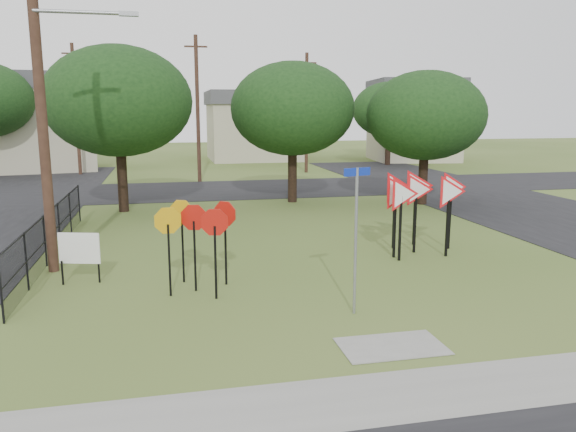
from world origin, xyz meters
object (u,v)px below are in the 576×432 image
(street_name_sign, at_px, (356,232))
(info_board, at_px, (79,250))
(yield_sign_cluster, at_px, (418,194))
(stop_sign_cluster, at_px, (197,226))

(street_name_sign, relative_size, info_board, 2.40)
(street_name_sign, relative_size, yield_sign_cluster, 0.98)
(stop_sign_cluster, xyz_separation_m, yield_sign_cluster, (7.01, 2.38, 0.24))
(yield_sign_cluster, distance_m, info_board, 10.10)
(info_board, bearing_deg, street_name_sign, -30.04)
(stop_sign_cluster, xyz_separation_m, info_board, (-2.97, 1.20, -0.75))
(street_name_sign, distance_m, info_board, 7.30)
(yield_sign_cluster, xyz_separation_m, info_board, (-9.98, -1.18, -0.99))
(street_name_sign, distance_m, yield_sign_cluster, 6.07)
(yield_sign_cluster, bearing_deg, stop_sign_cluster, -161.23)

